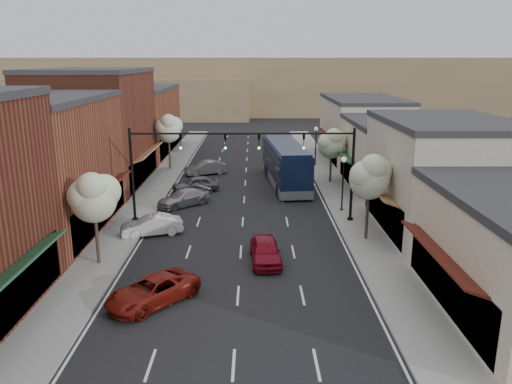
{
  "coord_description": "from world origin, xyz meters",
  "views": [
    {
      "loc": [
        0.8,
        -27.32,
        11.73
      ],
      "look_at": [
        0.99,
        8.34,
        2.2
      ],
      "focal_mm": 35.0,
      "sensor_mm": 36.0,
      "label": 1
    }
  ],
  "objects_px": {
    "lamp_post_far": "(316,140)",
    "parked_car_e": "(206,168)",
    "parked_car_b": "(152,225)",
    "parked_car_d": "(195,184)",
    "tree_right_far": "(332,143)",
    "signal_mast_right": "(320,161)",
    "tree_left_far": "(169,128)",
    "tree_right_near": "(370,176)",
    "red_hatchback": "(265,251)",
    "parked_car_c": "(183,198)",
    "tree_left_near": "(94,196)",
    "lamp_post_near": "(343,175)",
    "parked_car_a": "(152,291)",
    "signal_mast_left": "(164,161)",
    "coach_bus": "(285,163)"
  },
  "relations": [
    {
      "from": "tree_left_far",
      "to": "tree_left_near",
      "type": "bearing_deg",
      "value": -90.0
    },
    {
      "from": "parked_car_c",
      "to": "parked_car_e",
      "type": "distance_m",
      "value": 11.5
    },
    {
      "from": "signal_mast_right",
      "to": "parked_car_d",
      "type": "distance_m",
      "value": 13.9
    },
    {
      "from": "tree_right_far",
      "to": "parked_car_d",
      "type": "distance_m",
      "value": 13.63
    },
    {
      "from": "lamp_post_near",
      "to": "parked_car_b",
      "type": "relative_size",
      "value": 1.07
    },
    {
      "from": "signal_mast_right",
      "to": "tree_left_far",
      "type": "relative_size",
      "value": 1.34
    },
    {
      "from": "lamp_post_far",
      "to": "parked_car_e",
      "type": "distance_m",
      "value": 12.96
    },
    {
      "from": "tree_right_far",
      "to": "lamp_post_near",
      "type": "height_order",
      "value": "tree_right_far"
    },
    {
      "from": "tree_right_near",
      "to": "parked_car_c",
      "type": "bearing_deg",
      "value": 148.19
    },
    {
      "from": "tree_right_near",
      "to": "parked_car_b",
      "type": "relative_size",
      "value": 1.43
    },
    {
      "from": "parked_car_b",
      "to": "parked_car_c",
      "type": "xyz_separation_m",
      "value": [
        1.23,
        7.05,
        -0.02
      ]
    },
    {
      "from": "parked_car_d",
      "to": "tree_right_far",
      "type": "bearing_deg",
      "value": 86.12
    },
    {
      "from": "parked_car_c",
      "to": "parked_car_b",
      "type": "bearing_deg",
      "value": -51.04
    },
    {
      "from": "parked_car_c",
      "to": "parked_car_a",
      "type": "bearing_deg",
      "value": -38.56
    },
    {
      "from": "tree_right_near",
      "to": "lamp_post_near",
      "type": "height_order",
      "value": "tree_right_near"
    },
    {
      "from": "red_hatchback",
      "to": "parked_car_b",
      "type": "xyz_separation_m",
      "value": [
        -7.7,
        4.8,
        -0.04
      ]
    },
    {
      "from": "parked_car_b",
      "to": "signal_mast_right",
      "type": "bearing_deg",
      "value": 85.58
    },
    {
      "from": "tree_right_near",
      "to": "tree_left_far",
      "type": "distance_m",
      "value": 27.56
    },
    {
      "from": "signal_mast_right",
      "to": "parked_car_c",
      "type": "bearing_deg",
      "value": 158.33
    },
    {
      "from": "signal_mast_right",
      "to": "lamp_post_far",
      "type": "distance_m",
      "value": 20.19
    },
    {
      "from": "lamp_post_near",
      "to": "tree_right_near",
      "type": "bearing_deg",
      "value": -85.23
    },
    {
      "from": "coach_bus",
      "to": "parked_car_e",
      "type": "xyz_separation_m",
      "value": [
        -8.05,
        4.11,
        -1.36
      ]
    },
    {
      "from": "lamp_post_far",
      "to": "parked_car_b",
      "type": "height_order",
      "value": "lamp_post_far"
    },
    {
      "from": "tree_right_far",
      "to": "lamp_post_near",
      "type": "distance_m",
      "value": 9.51
    },
    {
      "from": "tree_right_near",
      "to": "tree_right_far",
      "type": "height_order",
      "value": "tree_right_near"
    },
    {
      "from": "signal_mast_right",
      "to": "lamp_post_near",
      "type": "xyz_separation_m",
      "value": [
        2.18,
        2.5,
        -1.62
      ]
    },
    {
      "from": "tree_left_near",
      "to": "lamp_post_near",
      "type": "relative_size",
      "value": 1.28
    },
    {
      "from": "coach_bus",
      "to": "parked_car_d",
      "type": "bearing_deg",
      "value": -166.4
    },
    {
      "from": "parked_car_e",
      "to": "parked_car_d",
      "type": "bearing_deg",
      "value": -27.82
    },
    {
      "from": "tree_right_near",
      "to": "signal_mast_left",
      "type": "bearing_deg",
      "value": 163.81
    },
    {
      "from": "tree_left_near",
      "to": "red_hatchback",
      "type": "height_order",
      "value": "tree_left_near"
    },
    {
      "from": "tree_left_far",
      "to": "parked_car_c",
      "type": "distance_m",
      "value": 14.66
    },
    {
      "from": "parked_car_e",
      "to": "lamp_post_far",
      "type": "bearing_deg",
      "value": 84.31
    },
    {
      "from": "tree_left_far",
      "to": "parked_car_a",
      "type": "relative_size",
      "value": 1.26
    },
    {
      "from": "signal_mast_left",
      "to": "signal_mast_right",
      "type": "bearing_deg",
      "value": 0.0
    },
    {
      "from": "coach_bus",
      "to": "red_hatchback",
      "type": "height_order",
      "value": "coach_bus"
    },
    {
      "from": "tree_left_near",
      "to": "parked_car_c",
      "type": "height_order",
      "value": "tree_left_near"
    },
    {
      "from": "signal_mast_left",
      "to": "parked_car_c",
      "type": "distance_m",
      "value": 5.81
    },
    {
      "from": "lamp_post_near",
      "to": "parked_car_a",
      "type": "height_order",
      "value": "lamp_post_near"
    },
    {
      "from": "parked_car_e",
      "to": "tree_right_far",
      "type": "bearing_deg",
      "value": 47.92
    },
    {
      "from": "parked_car_d",
      "to": "signal_mast_right",
      "type": "bearing_deg",
      "value": 31.2
    },
    {
      "from": "signal_mast_left",
      "to": "tree_left_far",
      "type": "xyz_separation_m",
      "value": [
        -2.63,
        17.95,
        -0.02
      ]
    },
    {
      "from": "parked_car_a",
      "to": "parked_car_e",
      "type": "bearing_deg",
      "value": 131.95
    },
    {
      "from": "tree_left_far",
      "to": "tree_right_near",
      "type": "bearing_deg",
      "value": -52.96
    },
    {
      "from": "signal_mast_right",
      "to": "parked_car_a",
      "type": "height_order",
      "value": "signal_mast_right"
    },
    {
      "from": "tree_left_near",
      "to": "coach_bus",
      "type": "xyz_separation_m",
      "value": [
        12.1,
        19.63,
        -2.15
      ]
    },
    {
      "from": "parked_car_c",
      "to": "parked_car_d",
      "type": "height_order",
      "value": "parked_car_d"
    },
    {
      "from": "parked_car_a",
      "to": "parked_car_c",
      "type": "bearing_deg",
      "value": 134.56
    },
    {
      "from": "parked_car_b",
      "to": "tree_right_far",
      "type": "bearing_deg",
      "value": 117.54
    },
    {
      "from": "red_hatchback",
      "to": "parked_car_e",
      "type": "distance_m",
      "value": 24.01
    }
  ]
}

